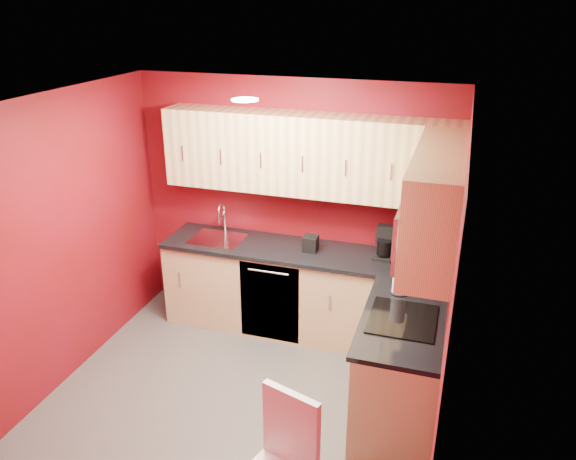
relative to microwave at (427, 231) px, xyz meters
The scene contains 20 objects.
floor 2.18m from the microwave, behind, with size 3.20×3.20×0.00m, color #484543.
ceiling 1.64m from the microwave, behind, with size 3.20×3.20×0.00m, color white.
wall_back 1.95m from the microwave, 136.99° to the left, with size 3.20×3.20×0.00m, color maroon.
wall_front 2.24m from the microwave, 129.35° to the right, with size 3.20×3.20×0.00m, color maroon.
wall_left 3.03m from the microwave, behind, with size 3.00×3.00×0.00m, color maroon.
wall_right 0.50m from the microwave, 44.09° to the right, with size 3.00×3.00×0.00m, color maroon.
base_cabinets_back 1.98m from the microwave, 140.04° to the left, with size 2.80×0.60×0.87m, color tan.
base_cabinets_right 1.23m from the microwave, 151.81° to the left, with size 0.60×1.30×0.87m, color tan.
countertop_back 1.73m from the microwave, 140.47° to the left, with size 2.80×0.63×0.04m, color black.
countertop_right 0.78m from the microwave, 162.04° to the left, with size 0.63×1.27×0.04m, color black.
upper_cabinets_back 1.65m from the microwave, 136.69° to the left, with size 2.80×0.35×0.75m, color #E8C383.
upper_cabinets_right 0.33m from the microwave, 82.65° to the left, with size 0.35×1.55×0.75m.
microwave is the anchor object (origin of this frame).
cooktop 0.75m from the microwave, behind, with size 0.50×0.55×0.01m, color black.
sink 2.43m from the microwave, 154.40° to the left, with size 0.52×0.42×0.35m.
dishwasher_front 2.02m from the microwave, 153.81° to the left, with size 0.60×0.02×0.82m, color black.
downlight 1.62m from the microwave, behind, with size 0.20×0.20×0.01m, color white.
coffee_maker 1.28m from the microwave, 111.73° to the left, with size 0.18×0.24×0.30m, color black, non-canonical shape.
napkin_holder 1.64m from the microwave, 138.35° to the left, with size 0.14×0.14×0.15m, color black, non-canonical shape.
paper_towel 0.76m from the microwave, 114.79° to the left, with size 0.17×0.17×0.29m, color silver, non-canonical shape.
Camera 1 is at (1.56, -3.57, 3.19)m, focal length 35.00 mm.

